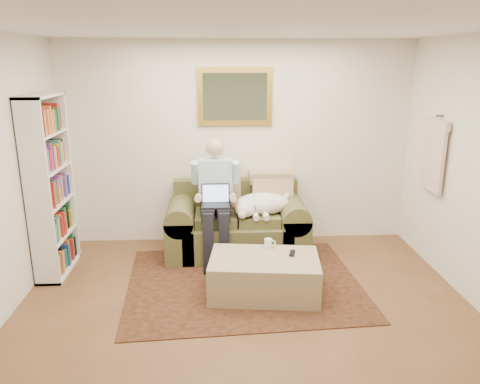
{
  "coord_description": "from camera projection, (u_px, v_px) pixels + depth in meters",
  "views": [
    {
      "loc": [
        -0.28,
        -3.46,
        2.36
      ],
      "look_at": [
        -0.01,
        1.45,
        0.95
      ],
      "focal_mm": 35.0,
      "sensor_mm": 36.0,
      "label": 1
    }
  ],
  "objects": [
    {
      "name": "room_shell",
      "position": [
        248.0,
        188.0,
        3.97
      ],
      "size": [
        4.51,
        5.0,
        2.61
      ],
      "color": "brown",
      "rests_on": "ground"
    },
    {
      "name": "rug",
      "position": [
        244.0,
        283.0,
        5.1
      ],
      "size": [
        2.6,
        2.14,
        0.01
      ],
      "primitive_type": "cube",
      "rotation": [
        0.0,
        0.0,
        0.06
      ],
      "color": "black",
      "rests_on": "room_shell"
    },
    {
      "name": "sofa",
      "position": [
        237.0,
        229.0,
        5.85
      ],
      "size": [
        1.72,
        0.88,
        1.03
      ],
      "color": "brown",
      "rests_on": "room_shell"
    },
    {
      "name": "seated_man",
      "position": [
        216.0,
        201.0,
        5.57
      ],
      "size": [
        0.57,
        0.81,
        1.45
      ],
      "primitive_type": null,
      "color": "#8CC1D8",
      "rests_on": "sofa"
    },
    {
      "name": "laptop",
      "position": [
        216.0,
        200.0,
        5.5
      ],
      "size": [
        0.33,
        0.27,
        0.24
      ],
      "color": "black",
      "rests_on": "seated_man"
    },
    {
      "name": "sleeping_dog",
      "position": [
        262.0,
        204.0,
        5.69
      ],
      "size": [
        0.71,
        0.45,
        0.26
      ],
      "primitive_type": null,
      "color": "white",
      "rests_on": "sofa"
    },
    {
      "name": "ottoman",
      "position": [
        264.0,
        276.0,
        4.82
      ],
      "size": [
        1.18,
        0.83,
        0.4
      ],
      "primitive_type": "cube",
      "rotation": [
        0.0,
        0.0,
        -0.11
      ],
      "color": "tan",
      "rests_on": "room_shell"
    },
    {
      "name": "coffee_mug",
      "position": [
        268.0,
        243.0,
        5.0
      ],
      "size": [
        0.08,
        0.08,
        0.1
      ],
      "primitive_type": "cylinder",
      "color": "white",
      "rests_on": "ottoman"
    },
    {
      "name": "tv_remote",
      "position": [
        292.0,
        253.0,
        4.85
      ],
      "size": [
        0.09,
        0.16,
        0.02
      ],
      "primitive_type": "cube",
      "rotation": [
        0.0,
        0.0,
        -0.26
      ],
      "color": "black",
      "rests_on": "ottoman"
    },
    {
      "name": "bookshelf",
      "position": [
        50.0,
        187.0,
        5.14
      ],
      "size": [
        0.28,
        0.8,
        2.0
      ],
      "primitive_type": null,
      "color": "white",
      "rests_on": "room_shell"
    },
    {
      "name": "wall_mirror",
      "position": [
        235.0,
        97.0,
        5.84
      ],
      "size": [
        0.94,
        0.04,
        0.72
      ],
      "color": "gold",
      "rests_on": "room_shell"
    },
    {
      "name": "hanging_shirt",
      "position": [
        434.0,
        151.0,
        5.27
      ],
      "size": [
        0.06,
        0.52,
        0.9
      ],
      "primitive_type": null,
      "color": "beige",
      "rests_on": "room_shell"
    }
  ]
}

